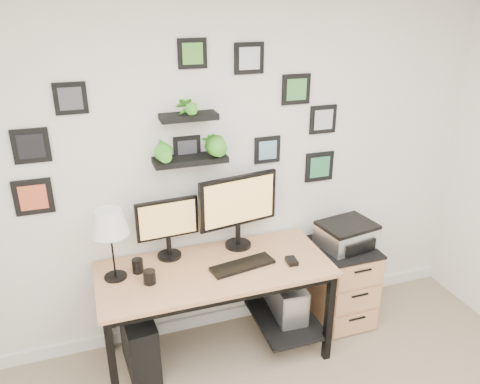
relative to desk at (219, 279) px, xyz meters
name	(u,v)px	position (x,y,z in m)	size (l,w,h in m)	color
room	(231,313)	(0.18, 0.32, -0.58)	(4.00, 4.00, 4.00)	tan
desk	(219,279)	(0.00, 0.00, 0.00)	(1.60, 0.70, 0.75)	tan
monitor_left	(168,224)	(-0.30, 0.20, 0.39)	(0.44, 0.18, 0.45)	black
monitor_right	(238,206)	(0.21, 0.19, 0.46)	(0.60, 0.22, 0.56)	black
keyboard	(242,265)	(0.15, -0.09, 0.14)	(0.45, 0.14, 0.02)	black
mouse	(292,261)	(0.49, -0.15, 0.14)	(0.07, 0.10, 0.03)	black
table_lamp	(109,224)	(-0.69, 0.06, 0.52)	(0.24, 0.24, 0.49)	black
mug	(149,277)	(-0.49, -0.08, 0.17)	(0.08, 0.08, 0.09)	black
pen_cup	(138,266)	(-0.54, 0.07, 0.17)	(0.08, 0.08, 0.10)	black
pc_tower_black	(139,343)	(-0.59, 0.00, -0.40)	(0.20, 0.45, 0.45)	black
pc_tower_grey	(285,305)	(0.54, 0.05, -0.39)	(0.24, 0.49, 0.47)	gray
file_cabinet	(342,282)	(1.05, 0.06, -0.29)	(0.43, 0.53, 0.67)	tan
printer	(347,234)	(1.06, 0.07, 0.14)	(0.46, 0.39, 0.19)	silver
wall_decor	(195,131)	(-0.07, 0.27, 1.02)	(2.29, 0.18, 1.09)	black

